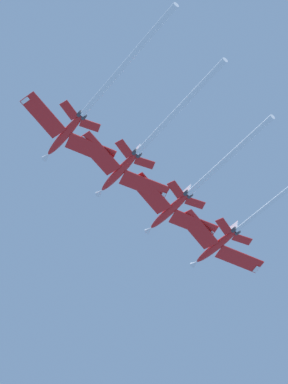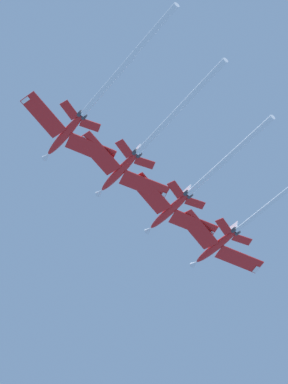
# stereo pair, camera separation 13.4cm
# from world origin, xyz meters

# --- Properties ---
(jet_far_left) EXTENTS (32.13, 27.48, 13.83)m
(jet_far_left) POSITION_xyz_m (18.43, -15.91, 125.96)
(jet_far_left) COLOR red
(jet_inner_left) EXTENTS (30.54, 25.83, 13.25)m
(jet_inner_left) POSITION_xyz_m (10.79, -6.53, 125.96)
(jet_inner_left) COLOR red
(jet_centre) EXTENTS (28.80, 24.86, 12.46)m
(jet_centre) POSITION_xyz_m (2.10, 2.75, 126.69)
(jet_centre) COLOR red
(jet_inner_right) EXTENTS (30.22, 26.15, 13.29)m
(jet_inner_right) POSITION_xyz_m (-5.98, 11.67, 126.82)
(jet_inner_right) COLOR red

